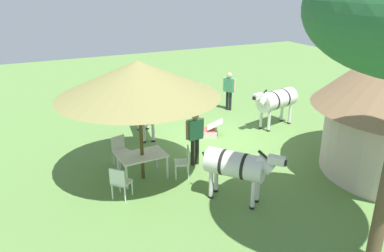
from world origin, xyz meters
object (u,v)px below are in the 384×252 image
Objects in this scene: guest_beside_umbrella at (195,133)px; standing_watcher at (229,88)px; patio_chair_west_end at (120,181)px; patio_chair_near_lawn at (120,149)px; striped_lounge_chair at (210,129)px; zebra_toward_hut at (276,100)px; zebra_by_umbrella at (145,111)px; shade_umbrella at (138,79)px; patio_dining_table at (142,158)px; patio_chair_east_end at (185,160)px; zebra_nearest_camera at (237,166)px.

standing_watcher is at bearing 44.49° from guest_beside_umbrella.
patio_chair_near_lawn is at bearing 121.63° from patio_chair_west_end.
guest_beside_umbrella reaches higher than striped_lounge_chair.
guest_beside_umbrella is 2.52m from striped_lounge_chair.
zebra_by_umbrella is at bearing 62.00° from zebra_toward_hut.
patio_dining_table is (-0.00, -0.00, -2.27)m from shade_umbrella.
zebra_by_umbrella is 1.00× the size of zebra_toward_hut.
patio_chair_west_end is at bearing 71.69° from zebra_by_umbrella.
guest_beside_umbrella reaches higher than zebra_toward_hut.
shade_umbrella is at bearing 45.00° from patio_dining_table.
zebra_by_umbrella is at bearing 74.75° from standing_watcher.
patio_chair_near_lawn is 0.39× the size of zebra_by_umbrella.
zebra_by_umbrella reaches higher than striped_lounge_chair.
shade_umbrella is 3.20× the size of patio_dining_table.
zebra_by_umbrella reaches higher than patio_chair_near_lawn.
zebra_toward_hut reaches higher than patio_dining_table.
patio_chair_east_end is 1.91m from zebra_nearest_camera.
standing_watcher is (-5.40, -4.24, 0.35)m from patio_dining_table.
patio_chair_west_end is 1.00× the size of patio_chair_near_lawn.
guest_beside_umbrella reaches higher than patio_chair_west_end.
zebra_toward_hut is (-5.96, -1.71, -1.86)m from shade_umbrella.
striped_lounge_chair is at bearing -148.90° from shade_umbrella.
guest_beside_umbrella is at bearing -175.42° from patio_dining_table.
standing_watcher is at bearing -167.29° from patio_chair_near_lawn.
zebra_nearest_camera is 0.79× the size of zebra_by_umbrella.
patio_chair_near_lawn is (0.32, -1.15, -0.13)m from patio_dining_table.
patio_dining_table is 1.51× the size of patio_chair_east_end.
shade_umbrella is at bearing 90.00° from patio_chair_near_lawn.
zebra_toward_hut is at bearing 67.90° from patio_chair_west_end.
patio_dining_table is 3.83m from striped_lounge_chair.
shade_umbrella is 4.84× the size of patio_chair_east_end.
striped_lounge_chair is 4.46m from zebra_nearest_camera.
patio_chair_near_lawn is 2.35m from zebra_by_umbrella.
patio_chair_east_end is 1.00× the size of patio_chair_near_lawn.
zebra_by_umbrella is at bearing -110.99° from patio_dining_table.
patio_chair_east_end is 0.54× the size of standing_watcher.
shade_umbrella is 1.89× the size of zebra_toward_hut.
shade_umbrella is 2.39× the size of zebra_nearest_camera.
shade_umbrella reaches higher than zebra_nearest_camera.
zebra_toward_hut is at bearing -174.98° from zebra_nearest_camera.
patio_chair_west_end is 3.01m from zebra_nearest_camera.
guest_beside_umbrella is 1.77× the size of striped_lounge_chair.
zebra_nearest_camera is at bearing 106.96° from zebra_by_umbrella.
zebra_toward_hut reaches higher than striped_lounge_chair.
patio_chair_west_end is 2.04m from patio_chair_near_lawn.
zebra_nearest_camera is (-2.65, 1.35, 0.47)m from patio_chair_west_end.
striped_lounge_chair is (-4.15, -2.78, -0.27)m from patio_chair_west_end.
shade_umbrella is at bearing -179.02° from guest_beside_umbrella.
guest_beside_umbrella is (-0.61, -0.56, 0.51)m from patio_chair_east_end.
patio_chair_west_end is (0.89, 0.81, -0.13)m from patio_dining_table.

